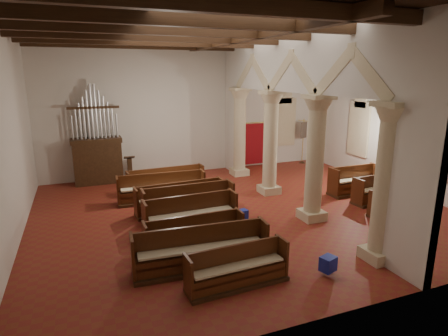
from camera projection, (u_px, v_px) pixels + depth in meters
floor at (243, 211)px, 13.15m from camera, size 14.00×14.00×0.00m
ceiling at (246, 30)px, 11.68m from camera, size 14.00×14.00×0.00m
wall_back at (193, 110)px, 17.83m from camera, size 14.00×0.02×6.00m
wall_front at (377, 167)px, 7.00m from camera, size 14.00×0.02×6.00m
wall_left at (5, 139)px, 9.95m from camera, size 0.02×12.00×6.00m
wall_right at (405, 117)px, 14.88m from camera, size 0.02×12.00×6.00m
ceiling_beams at (246, 36)px, 11.72m from camera, size 13.80×11.80×0.30m
arcade at (292, 107)px, 12.91m from camera, size 0.90×11.90×6.00m
window_right_a at (434, 144)px, 13.71m from camera, size 0.03×1.00×2.20m
window_right_b at (359, 129)px, 17.33m from camera, size 0.03×1.00×2.20m
window_back at (284, 122)px, 19.77m from camera, size 1.00×0.03×2.20m
pipe_organ at (97, 152)px, 16.20m from camera, size 2.10×0.85×4.40m
lectern at (130, 170)px, 16.88m from camera, size 0.48×0.49×1.15m
dossal_curtain at (258, 143)px, 19.45m from camera, size 1.80×0.07×2.17m
processional_banner at (303, 148)px, 20.01m from camera, size 0.50×0.64×2.38m
hymnal_box_a at (328, 264)px, 8.94m from camera, size 0.44×0.39×0.36m
hymnal_box_b at (231, 234)px, 10.66m from camera, size 0.34×0.30×0.30m
hymnal_box_c at (243, 214)px, 12.12m from camera, size 0.34×0.29×0.31m
tube_heater_a at (217, 279)px, 8.49m from camera, size 1.02×0.20×0.10m
tube_heater_b at (209, 268)px, 9.00m from camera, size 0.88×0.17×0.09m
nave_pew_0 at (238, 273)px, 8.46m from camera, size 2.44×0.76×0.95m
nave_pew_1 at (201, 256)px, 9.17m from camera, size 3.39×0.95×1.08m
nave_pew_2 at (195, 240)px, 10.12m from camera, size 2.73×0.70×0.98m
nave_pew_3 at (191, 220)px, 11.31m from camera, size 2.86×0.85×1.14m
nave_pew_4 at (189, 208)px, 12.33m from camera, size 3.04×0.80×1.15m
nave_pew_5 at (181, 202)px, 13.04m from camera, size 3.17×0.87×1.02m
nave_pew_6 at (162, 192)px, 14.11m from camera, size 3.30×0.87×1.06m
nave_pew_7 at (166, 184)px, 15.18m from camera, size 3.15×0.83×1.00m
aisle_pew_0 at (392, 207)px, 12.64m from camera, size 1.70×0.71×0.95m
aisle_pew_1 at (375, 194)px, 13.92m from camera, size 1.86×0.80×1.02m
aisle_pew_2 at (354, 185)px, 14.95m from camera, size 2.19×0.80×1.13m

